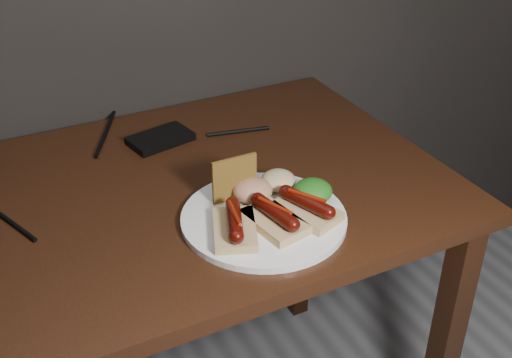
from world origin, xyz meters
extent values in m
cube|color=#381A0E|center=(0.00, 1.38, 0.73)|extent=(1.40, 0.70, 0.03)
cube|color=#381A0E|center=(0.65, 1.08, 0.36)|extent=(0.05, 0.05, 0.72)
cube|color=#381A0E|center=(0.65, 1.68, 0.36)|extent=(0.05, 0.05, 0.72)
cube|color=black|center=(0.22, 1.57, 0.76)|extent=(0.14, 0.10, 0.02)
cylinder|color=black|center=(-0.12, 1.41, 0.75)|extent=(0.07, 0.17, 0.01)
cylinder|color=black|center=(0.13, 1.66, 0.75)|extent=(0.10, 0.20, 0.01)
cylinder|color=black|center=(0.39, 1.53, 0.75)|extent=(0.14, 0.04, 0.01)
cylinder|color=white|center=(0.28, 1.21, 0.76)|extent=(0.31, 0.31, 0.01)
cube|color=#DEC982|center=(0.22, 1.19, 0.77)|extent=(0.11, 0.13, 0.02)
cylinder|color=#540B05|center=(0.22, 1.19, 0.79)|extent=(0.06, 0.10, 0.02)
sphere|color=#540B05|center=(0.20, 1.14, 0.79)|extent=(0.03, 0.02, 0.02)
sphere|color=#540B05|center=(0.23, 1.23, 0.79)|extent=(0.03, 0.02, 0.02)
cylinder|color=maroon|center=(0.22, 1.19, 0.80)|extent=(0.02, 0.07, 0.01)
cube|color=#DEC982|center=(0.29, 1.17, 0.77)|extent=(0.09, 0.13, 0.02)
cylinder|color=#540B05|center=(0.29, 1.17, 0.79)|extent=(0.04, 0.10, 0.02)
sphere|color=#540B05|center=(0.29, 1.13, 0.79)|extent=(0.03, 0.02, 0.02)
sphere|color=#540B05|center=(0.28, 1.22, 0.79)|extent=(0.03, 0.02, 0.02)
cylinder|color=maroon|center=(0.29, 1.17, 0.80)|extent=(0.03, 0.07, 0.01)
cube|color=#DEC982|center=(0.35, 1.18, 0.77)|extent=(0.11, 0.13, 0.02)
cylinder|color=#540B05|center=(0.35, 1.18, 0.79)|extent=(0.06, 0.10, 0.02)
sphere|color=#540B05|center=(0.37, 1.13, 0.79)|extent=(0.03, 0.02, 0.02)
sphere|color=#540B05|center=(0.33, 1.22, 0.79)|extent=(0.03, 0.02, 0.02)
cylinder|color=maroon|center=(0.35, 1.18, 0.80)|extent=(0.04, 0.06, 0.01)
cube|color=olive|center=(0.26, 1.28, 0.80)|extent=(0.08, 0.01, 0.08)
ellipsoid|color=#125611|center=(0.38, 1.21, 0.78)|extent=(0.07, 0.07, 0.04)
ellipsoid|color=maroon|center=(0.29, 1.26, 0.78)|extent=(0.07, 0.07, 0.04)
ellipsoid|color=beige|center=(0.35, 1.28, 0.78)|extent=(0.06, 0.06, 0.04)
camera|label=1|loc=(-0.14, 0.40, 1.40)|focal=45.00mm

